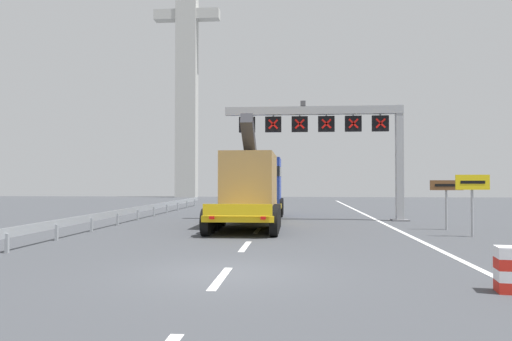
% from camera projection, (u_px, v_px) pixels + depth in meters
% --- Properties ---
extents(ground, '(112.00, 112.00, 0.00)m').
position_uv_depth(ground, '(226.00, 273.00, 11.62)').
color(ground, '#424449').
extents(lane_markings, '(0.20, 39.89, 0.01)m').
position_uv_depth(lane_markings, '(262.00, 225.00, 24.22)').
color(lane_markings, silver).
rests_on(lane_markings, ground).
extents(edge_line_right, '(0.20, 63.00, 0.01)m').
position_uv_depth(edge_line_right, '(392.00, 227.00, 23.07)').
color(edge_line_right, silver).
rests_on(edge_line_right, ground).
extents(overhead_lane_gantry, '(10.15, 0.90, 6.69)m').
position_uv_depth(overhead_lane_gantry, '(335.00, 129.00, 27.21)').
color(overhead_lane_gantry, '#9EA0A5').
rests_on(overhead_lane_gantry, ground).
extents(heavy_haul_truck_yellow, '(3.04, 14.07, 5.30)m').
position_uv_depth(heavy_haul_truck_yellow, '(255.00, 185.00, 26.64)').
color(heavy_haul_truck_yellow, yellow).
rests_on(heavy_haul_truck_yellow, ground).
extents(exit_sign_yellow, '(1.30, 0.15, 2.44)m').
position_uv_depth(exit_sign_yellow, '(472.00, 190.00, 19.10)').
color(exit_sign_yellow, '#9EA0A5').
rests_on(exit_sign_yellow, ground).
extents(tourist_info_sign_brown, '(1.45, 0.15, 2.23)m').
position_uv_depth(tourist_info_sign_brown, '(446.00, 192.00, 21.88)').
color(tourist_info_sign_brown, '#9EA0A5').
rests_on(tourist_info_sign_brown, ground).
extents(guardrail_left, '(0.13, 33.87, 0.76)m').
position_uv_depth(guardrail_left, '(137.00, 210.00, 27.09)').
color(guardrail_left, '#999EA3').
rests_on(guardrail_left, ground).
extents(bridge_pylon_distant, '(9.00, 2.00, 40.30)m').
position_uv_depth(bridge_pylon_distant, '(187.00, 47.00, 66.76)').
color(bridge_pylon_distant, '#B7B7B2').
rests_on(bridge_pylon_distant, ground).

